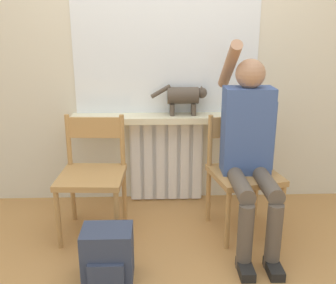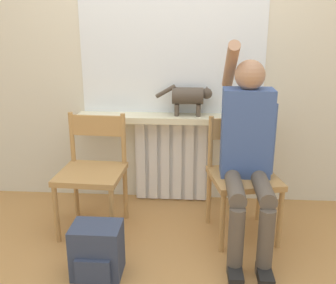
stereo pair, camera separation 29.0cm
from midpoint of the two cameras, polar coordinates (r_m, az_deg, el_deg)
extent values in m
plane|color=#B27F47|center=(2.55, -2.87, -19.44)|extent=(12.00, 12.00, 0.00)
cube|color=beige|center=(3.28, -2.92, 14.25)|extent=(7.00, 0.06, 2.70)
cube|color=white|center=(3.41, -2.69, -2.61)|extent=(0.63, 0.05, 0.73)
cube|color=white|center=(3.38, -7.12, -2.90)|extent=(0.07, 0.03, 0.70)
cube|color=white|center=(3.38, -5.35, -2.89)|extent=(0.07, 0.03, 0.70)
cube|color=white|center=(3.37, -3.58, -2.88)|extent=(0.07, 0.03, 0.70)
cube|color=white|center=(3.37, -1.81, -2.86)|extent=(0.07, 0.03, 0.70)
cube|color=white|center=(3.37, -0.03, -2.84)|extent=(0.07, 0.03, 0.70)
cube|color=white|center=(3.38, 1.74, -2.82)|extent=(0.07, 0.03, 0.70)
cube|color=beige|center=(3.22, -2.80, 3.41)|extent=(1.56, 0.22, 0.05)
cube|color=white|center=(3.25, -2.90, 12.25)|extent=(1.50, 0.01, 0.93)
cube|color=#B2844C|center=(2.90, -13.89, -5.01)|extent=(0.48, 0.48, 0.04)
cylinder|color=#B2844C|center=(2.88, -18.52, -10.74)|extent=(0.04, 0.04, 0.43)
cylinder|color=#B2844C|center=(2.77, -10.46, -11.19)|extent=(0.04, 0.04, 0.43)
cylinder|color=#B2844C|center=(3.22, -16.20, -7.41)|extent=(0.04, 0.04, 0.43)
cylinder|color=#B2844C|center=(3.13, -9.04, -7.67)|extent=(0.04, 0.04, 0.43)
cylinder|color=#B2844C|center=(3.07, -16.90, 0.25)|extent=(0.04, 0.04, 0.39)
cylinder|color=#B2844C|center=(2.97, -9.44, 0.22)|extent=(0.04, 0.04, 0.39)
cube|color=#B2844C|center=(2.98, -13.36, 2.02)|extent=(0.41, 0.04, 0.16)
cube|color=#B2844C|center=(2.88, 8.28, -4.82)|extent=(0.54, 0.54, 0.04)
cylinder|color=#B2844C|center=(2.74, 5.62, -11.33)|extent=(0.04, 0.04, 0.43)
cylinder|color=#B2844C|center=(2.89, 13.36, -10.19)|extent=(0.04, 0.04, 0.43)
cylinder|color=#B2844C|center=(3.08, 3.17, -7.85)|extent=(0.04, 0.04, 0.43)
cylinder|color=#B2844C|center=(3.21, 10.16, -7.03)|extent=(0.04, 0.04, 0.43)
cylinder|color=#B2844C|center=(2.92, 3.32, 0.16)|extent=(0.04, 0.04, 0.39)
cylinder|color=#B2844C|center=(3.06, 10.60, 0.67)|extent=(0.04, 0.04, 0.39)
cube|color=#B2844C|center=(2.96, 7.11, 2.23)|extent=(0.41, 0.11, 0.16)
cylinder|color=brown|center=(2.64, 7.22, -5.96)|extent=(0.11, 0.49, 0.11)
cylinder|color=brown|center=(2.68, 11.04, -5.84)|extent=(0.11, 0.49, 0.11)
cylinder|color=brown|center=(2.55, 7.86, -13.63)|extent=(0.10, 0.10, 0.44)
cylinder|color=brown|center=(2.58, 11.91, -13.40)|extent=(0.10, 0.10, 0.44)
cube|color=black|center=(2.60, 7.91, -17.93)|extent=(0.09, 0.20, 0.06)
cube|color=black|center=(2.64, 11.96, -17.65)|extent=(0.09, 0.20, 0.06)
cube|color=#3D5693|center=(2.79, 8.49, 1.60)|extent=(0.34, 0.20, 0.61)
sphere|color=#A87A5B|center=(2.71, 8.86, 9.73)|extent=(0.20, 0.20, 0.20)
cylinder|color=#A87A5B|center=(2.82, 5.97, 10.94)|extent=(0.08, 0.50, 0.38)
cylinder|color=#3D5693|center=(2.79, 11.69, 0.78)|extent=(0.08, 0.08, 0.49)
cylinder|color=#4C4238|center=(3.20, -0.43, 6.76)|extent=(0.25, 0.14, 0.14)
sphere|color=#4C4238|center=(3.20, 2.31, 7.13)|extent=(0.09, 0.09, 0.09)
cone|color=#4C4238|center=(3.17, 2.35, 7.76)|extent=(0.03, 0.03, 0.03)
cone|color=#4C4238|center=(3.22, 2.29, 7.89)|extent=(0.03, 0.03, 0.03)
cylinder|color=#4C4238|center=(3.19, 1.17, 4.63)|extent=(0.04, 0.04, 0.09)
cylinder|color=#4C4238|center=(3.26, 1.11, 4.89)|extent=(0.04, 0.04, 0.09)
cylinder|color=#4C4238|center=(3.19, -1.99, 4.60)|extent=(0.04, 0.04, 0.09)
cylinder|color=#4C4238|center=(3.25, -1.99, 4.86)|extent=(0.04, 0.04, 0.09)
cylinder|color=#4C4238|center=(3.19, -3.68, 7.32)|extent=(0.17, 0.03, 0.12)
cube|color=#333D56|center=(2.52, -12.14, -15.67)|extent=(0.30, 0.23, 0.33)
cube|color=#333D56|center=(2.46, -12.56, -18.61)|extent=(0.21, 0.03, 0.15)
camera|label=1|loc=(0.15, -92.86, -0.89)|focal=42.00mm
camera|label=2|loc=(0.15, 87.14, 0.89)|focal=42.00mm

